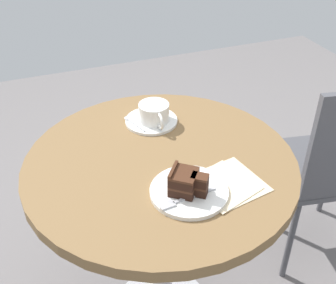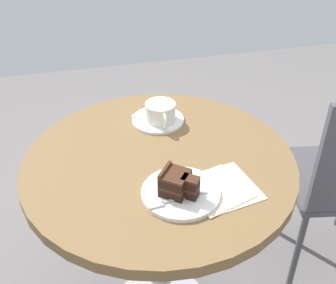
{
  "view_description": "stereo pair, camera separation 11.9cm",
  "coord_description": "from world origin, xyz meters",
  "px_view_note": "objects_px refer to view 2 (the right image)",
  "views": [
    {
      "loc": [
        0.89,
        -0.31,
        1.43
      ],
      "look_at": [
        -0.02,
        0.03,
        0.75
      ],
      "focal_mm": 45.0,
      "sensor_mm": 36.0,
      "label": 1
    },
    {
      "loc": [
        0.93,
        -0.2,
        1.43
      ],
      "look_at": [
        -0.02,
        0.03,
        0.75
      ],
      "focal_mm": 45.0,
      "sensor_mm": 36.0,
      "label": 2
    }
  ],
  "objects_px": {
    "saucer": "(158,120)",
    "napkin": "(220,189)",
    "coffee_cup": "(161,112)",
    "fork": "(171,201)",
    "cake_plate": "(181,193)",
    "teaspoon": "(138,120)",
    "cake_slice": "(177,183)"
  },
  "relations": [
    {
      "from": "napkin",
      "to": "saucer",
      "type": "bearing_deg",
      "value": -167.18
    },
    {
      "from": "napkin",
      "to": "cake_slice",
      "type": "bearing_deg",
      "value": -90.74
    },
    {
      "from": "teaspoon",
      "to": "fork",
      "type": "xyz_separation_m",
      "value": [
        0.39,
        0.01,
        0.0
      ]
    },
    {
      "from": "cake_plate",
      "to": "fork",
      "type": "distance_m",
      "value": 0.05
    },
    {
      "from": "coffee_cup",
      "to": "fork",
      "type": "relative_size",
      "value": 0.84
    },
    {
      "from": "cake_slice",
      "to": "napkin",
      "type": "distance_m",
      "value": 0.12
    },
    {
      "from": "cake_slice",
      "to": "cake_plate",
      "type": "bearing_deg",
      "value": 104.6
    },
    {
      "from": "coffee_cup",
      "to": "cake_slice",
      "type": "height_order",
      "value": "cake_slice"
    },
    {
      "from": "saucer",
      "to": "fork",
      "type": "relative_size",
      "value": 1.07
    },
    {
      "from": "cake_plate",
      "to": "cake_slice",
      "type": "distance_m",
      "value": 0.04
    },
    {
      "from": "coffee_cup",
      "to": "cake_slice",
      "type": "distance_m",
      "value": 0.35
    },
    {
      "from": "coffee_cup",
      "to": "cake_plate",
      "type": "height_order",
      "value": "coffee_cup"
    },
    {
      "from": "saucer",
      "to": "cake_plate",
      "type": "distance_m",
      "value": 0.36
    },
    {
      "from": "saucer",
      "to": "cake_plate",
      "type": "bearing_deg",
      "value": -3.35
    },
    {
      "from": "saucer",
      "to": "napkin",
      "type": "bearing_deg",
      "value": 12.82
    },
    {
      "from": "saucer",
      "to": "fork",
      "type": "xyz_separation_m",
      "value": [
        0.39,
        -0.06,
        0.01
      ]
    },
    {
      "from": "napkin",
      "to": "coffee_cup",
      "type": "bearing_deg",
      "value": -167.83
    },
    {
      "from": "coffee_cup",
      "to": "fork",
      "type": "distance_m",
      "value": 0.38
    },
    {
      "from": "coffee_cup",
      "to": "saucer",
      "type": "bearing_deg",
      "value": -148.38
    },
    {
      "from": "cake_plate",
      "to": "napkin",
      "type": "relative_size",
      "value": 0.95
    },
    {
      "from": "coffee_cup",
      "to": "fork",
      "type": "xyz_separation_m",
      "value": [
        0.38,
        -0.06,
        -0.03
      ]
    },
    {
      "from": "fork",
      "to": "napkin",
      "type": "relative_size",
      "value": 0.73
    },
    {
      "from": "saucer",
      "to": "teaspoon",
      "type": "bearing_deg",
      "value": -94.44
    },
    {
      "from": "saucer",
      "to": "cake_slice",
      "type": "height_order",
      "value": "cake_slice"
    },
    {
      "from": "fork",
      "to": "saucer",
      "type": "bearing_deg",
      "value": -104.32
    },
    {
      "from": "cake_plate",
      "to": "teaspoon",
      "type": "bearing_deg",
      "value": -173.39
    },
    {
      "from": "cake_slice",
      "to": "napkin",
      "type": "bearing_deg",
      "value": 89.26
    },
    {
      "from": "saucer",
      "to": "cake_slice",
      "type": "xyz_separation_m",
      "value": [
        0.36,
        -0.03,
        0.04
      ]
    },
    {
      "from": "saucer",
      "to": "cake_slice",
      "type": "bearing_deg",
      "value": -5.05
    },
    {
      "from": "teaspoon",
      "to": "cake_plate",
      "type": "height_order",
      "value": "teaspoon"
    },
    {
      "from": "cake_plate",
      "to": "fork",
      "type": "bearing_deg",
      "value": -47.29
    },
    {
      "from": "saucer",
      "to": "coffee_cup",
      "type": "xyz_separation_m",
      "value": [
        0.01,
        0.01,
        0.04
      ]
    }
  ]
}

